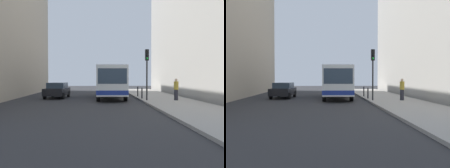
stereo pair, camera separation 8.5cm
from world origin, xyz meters
The scene contains 10 objects.
ground_plane centered at (0.00, 0.00, 0.00)m, with size 80.00×80.00×0.00m, color #2D2D30.
sidewalk centered at (5.40, 0.00, 0.07)m, with size 4.40×40.00×0.15m, color #9E9991.
building_right centered at (11.50, 4.00, 8.17)m, with size 7.00×32.00×16.35m, color #BCB7AD.
bus centered at (0.86, 3.60, 1.73)m, with size 2.80×11.08×3.00m.
car_beside_bus centered at (-4.30, 3.59, 0.78)m, with size 2.12×4.52×1.48m.
car_behind_bus centered at (1.41, 14.40, 0.78)m, with size 1.88×4.41×1.48m.
traffic_light centered at (3.55, -1.19, 3.01)m, with size 0.28×0.33×4.10m.
bollard_near centered at (3.45, 0.67, 0.62)m, with size 0.11×0.11×0.95m, color black.
bollard_mid centered at (3.45, 3.23, 0.62)m, with size 0.11×0.11×0.95m, color black.
pedestrian_near_signal centered at (5.92, -1.28, 1.03)m, with size 0.38×0.38×1.76m.
Camera 2 is at (-0.35, -23.58, 2.03)m, focal length 44.95 mm.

